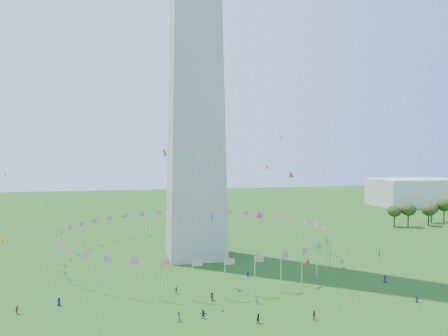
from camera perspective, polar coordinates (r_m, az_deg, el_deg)
The scene contains 6 objects.
ground at distance 89.28m, azimuth 1.62°, elevation -18.84°, with size 600.00×600.00×0.00m, color #1B4710.
flag_ring at distance 135.23m, azimuth -3.72°, elevation -9.63°, with size 80.24×80.24×9.00m.
gov_building_east_a at distance 288.08m, azimuth 23.70°, elevation -2.90°, with size 50.00×30.00×16.00m, color beige.
crowd at distance 90.84m, azimuth 2.35°, elevation -17.87°, with size 97.53×73.35×1.94m.
kites_aloft at distance 111.12m, azimuth 3.21°, elevation -4.10°, with size 120.77×60.59×32.66m.
tree_line_east at distance 215.58m, azimuth 26.11°, elevation -5.40°, with size 52.91×15.23×10.85m.
Camera 1 is at (-20.71, -80.83, 31.76)m, focal length 35.00 mm.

